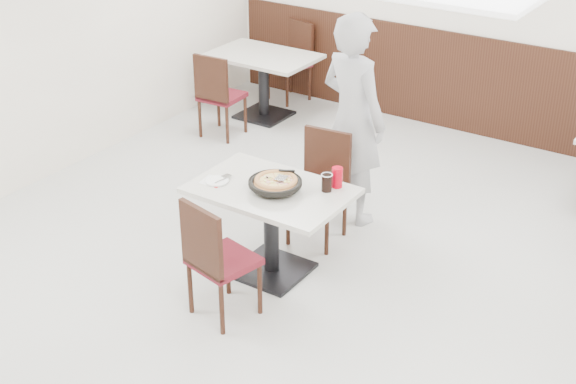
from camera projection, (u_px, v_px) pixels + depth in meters
The scene contains 20 objects.
floor at pixel (294, 272), 6.44m from camera, with size 7.00×7.00×0.00m, color #ABABA6.
wall_back at pixel (477, 7), 8.39m from camera, with size 6.00×0.04×2.80m, color silver.
wall_left at pixel (18, 42), 7.28m from camera, with size 0.04×7.00×2.80m, color silver.
wainscot_back at pixel (468, 85), 8.77m from camera, with size 5.90×0.03×1.10m, color black.
main_table at pixel (271, 231), 6.28m from camera, with size 1.20×0.80×0.75m, color beige, non-canonical shape.
chair_near at pixel (224, 258), 5.73m from camera, with size 0.42×0.42×0.95m, color black, non-canonical shape.
chair_far at pixel (317, 190), 6.68m from camera, with size 0.42×0.42×0.95m, color black, non-canonical shape.
trivet at pixel (279, 189), 6.06m from camera, with size 0.11×0.11×0.04m, color black.
pizza_pan at pixel (275, 186), 6.05m from camera, with size 0.37×0.37×0.01m, color black.
pizza at pixel (276, 182), 6.06m from camera, with size 0.35×0.35×0.02m, color #BB8046.
pizza_server at pixel (281, 178), 6.06m from camera, with size 0.08×0.10×0.00m, color silver.
napkin at pixel (213, 181), 6.21m from camera, with size 0.17×0.17×0.00m, color silver.
side_plate at pixel (217, 181), 6.20m from camera, with size 0.18×0.18×0.01m, color white.
fork at pixel (222, 180), 6.19m from camera, with size 0.01×0.14×0.00m, color silver.
cola_glass at pixel (327, 183), 6.04m from camera, with size 0.08×0.08×0.13m, color black.
red_cup at pixel (337, 177), 6.09m from camera, with size 0.08×0.08×0.16m, color #B60012.
diner_person at pixel (353, 119), 6.86m from camera, with size 0.68×0.45×1.87m, color #B0B0B4.
bg_table_left at pixel (264, 86), 9.25m from camera, with size 1.20×0.80×0.75m, color beige, non-canonical shape.
bg_chair_left_near at pixel (222, 94), 8.72m from camera, with size 0.42×0.42×0.95m, color black, non-canonical shape.
bg_chair_left_far at pixel (289, 62), 9.70m from camera, with size 0.42×0.42×0.95m, color black, non-canonical shape.
Camera 1 is at (2.97, -4.55, 3.52)m, focal length 50.00 mm.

